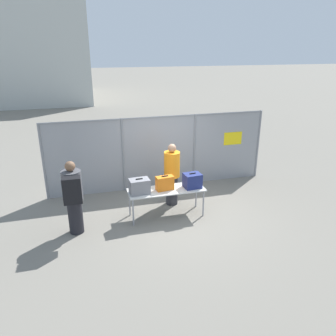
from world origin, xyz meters
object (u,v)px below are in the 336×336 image
suitcase_navy (192,181)px  utility_trailer (198,148)px  inspection_table (166,192)px  suitcase_grey (139,186)px  traveler_hooded (73,196)px  security_worker_near (172,174)px  suitcase_orange (165,183)px

suitcase_navy → utility_trailer: bearing=67.2°
inspection_table → suitcase_grey: bearing=-176.9°
traveler_hooded → security_worker_near: bearing=6.6°
suitcase_grey → security_worker_near: (1.00, 0.65, -0.03)m
suitcase_grey → security_worker_near: security_worker_near is taller
suitcase_grey → security_worker_near: size_ratio=0.29×
inspection_table → utility_trailer: inspection_table is taller
suitcase_navy → suitcase_grey: bearing=179.6°
suitcase_orange → traveler_hooded: (-2.16, -0.26, 0.05)m
suitcase_grey → traveler_hooded: (-1.52, -0.22, 0.05)m
suitcase_grey → traveler_hooded: size_ratio=0.28×
inspection_table → suitcase_navy: suitcase_navy is taller
suitcase_orange → traveler_hooded: bearing=-173.2°
security_worker_near → utility_trailer: 4.07m
inspection_table → suitcase_orange: bearing=176.8°
inspection_table → suitcase_grey: suitcase_grey is taller
suitcase_navy → security_worker_near: size_ratio=0.26×
traveler_hooded → suitcase_orange: bearing=-5.7°
suitcase_orange → utility_trailer: suitcase_orange is taller
traveler_hooded → utility_trailer: bearing=30.9°
security_worker_near → inspection_table: bearing=78.0°
suitcase_orange → security_worker_near: security_worker_near is taller
inspection_table → suitcase_orange: (-0.04, 0.00, 0.23)m
inspection_table → suitcase_navy: (0.66, -0.05, 0.24)m
traveler_hooded → security_worker_near: size_ratio=1.03×
inspection_table → suitcase_navy: bearing=-4.0°
suitcase_orange → security_worker_near: bearing=59.6°
suitcase_grey → utility_trailer: (3.07, 4.12, -0.53)m
suitcase_orange → utility_trailer: bearing=59.2°
traveler_hooded → utility_trailer: (4.59, 4.34, -0.58)m
suitcase_grey → suitcase_orange: bearing=3.5°
inspection_table → traveler_hooded: size_ratio=1.09×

